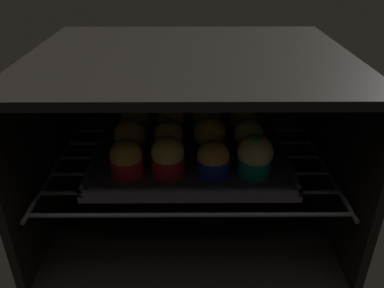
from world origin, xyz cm
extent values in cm
cube|color=black|center=(0.00, 22.00, -0.75)|extent=(59.00, 47.00, 1.50)
cube|color=black|center=(0.00, 22.00, 34.75)|extent=(59.00, 47.00, 1.50)
cube|color=black|center=(0.00, 44.75, 17.00)|extent=(59.00, 1.50, 34.00)
cube|color=black|center=(-28.75, 22.00, 17.00)|extent=(1.50, 47.00, 34.00)
cube|color=black|center=(28.75, 22.00, 17.00)|extent=(1.50, 47.00, 34.00)
cylinder|color=#4C494C|center=(0.00, 3.00, 13.60)|extent=(54.00, 0.80, 0.80)
cylinder|color=#4C494C|center=(0.00, 9.33, 13.60)|extent=(54.00, 0.80, 0.80)
cylinder|color=#4C494C|center=(0.00, 15.67, 13.60)|extent=(54.00, 0.80, 0.80)
cylinder|color=#4C494C|center=(0.00, 22.00, 13.60)|extent=(54.00, 0.80, 0.80)
cylinder|color=#4C494C|center=(0.00, 28.33, 13.60)|extent=(54.00, 0.80, 0.80)
cylinder|color=#4C494C|center=(0.00, 34.67, 13.60)|extent=(54.00, 0.80, 0.80)
cylinder|color=#4C494C|center=(0.00, 41.00, 13.60)|extent=(54.00, 0.80, 0.80)
cylinder|color=#4C494C|center=(-27.00, 22.00, 13.60)|extent=(0.80, 42.00, 0.80)
cylinder|color=#4C494C|center=(27.00, 22.00, 13.60)|extent=(0.80, 42.00, 0.80)
cube|color=#4C4C51|center=(0.00, 20.98, 14.60)|extent=(38.35, 30.57, 1.20)
cube|color=#4C4C51|center=(0.00, 6.09, 15.70)|extent=(38.35, 0.80, 1.00)
cube|color=#4C4C51|center=(0.00, 35.86, 15.70)|extent=(38.35, 0.80, 1.00)
cube|color=#4C4C51|center=(-18.77, 20.98, 15.70)|extent=(0.80, 30.57, 1.00)
cube|color=#4C4C51|center=(18.77, 20.98, 15.70)|extent=(0.80, 30.57, 1.00)
cylinder|color=red|center=(-11.61, 12.98, 16.93)|extent=(6.02, 6.02, 3.46)
sphere|color=gold|center=(-11.61, 12.98, 19.31)|extent=(6.00, 6.00, 6.00)
sphere|color=#28702D|center=(-12.33, 13.00, 20.99)|extent=(1.98, 1.98, 1.98)
cylinder|color=red|center=(-4.03, 13.19, 16.93)|extent=(6.02, 6.02, 3.46)
sphere|color=#DBBC60|center=(-4.03, 13.19, 19.80)|extent=(6.03, 6.03, 6.03)
cylinder|color=#1928B7|center=(4.23, 12.88, 16.93)|extent=(6.02, 6.02, 3.46)
sphere|color=gold|center=(4.23, 12.88, 19.10)|extent=(5.92, 5.92, 5.92)
cylinder|color=#0C8C84|center=(11.83, 13.05, 16.93)|extent=(6.02, 6.02, 3.46)
sphere|color=#E0CC7A|center=(11.83, 13.05, 19.90)|extent=(6.52, 6.52, 6.52)
sphere|color=#28702D|center=(11.56, 12.59, 22.54)|extent=(2.21, 2.21, 2.21)
cylinder|color=#7A238C|center=(-12.03, 21.02, 16.93)|extent=(6.02, 6.02, 3.46)
sphere|color=gold|center=(-12.03, 21.02, 19.49)|extent=(6.38, 6.38, 6.38)
sphere|color=#19511E|center=(-11.00, 21.57, 21.27)|extent=(1.91, 1.91, 1.91)
cylinder|color=red|center=(-4.25, 21.11, 16.93)|extent=(6.02, 6.02, 3.46)
sphere|color=#DBBC60|center=(-4.25, 21.11, 19.43)|extent=(5.86, 5.86, 5.86)
sphere|color=#19511E|center=(-4.26, 21.09, 21.79)|extent=(2.32, 2.32, 2.32)
cylinder|color=#1928B7|center=(3.94, 21.32, 16.93)|extent=(6.02, 6.02, 3.46)
sphere|color=gold|center=(3.94, 21.32, 19.58)|extent=(6.55, 6.55, 6.55)
cylinder|color=#1928B7|center=(11.72, 20.97, 16.93)|extent=(6.02, 6.02, 3.46)
sphere|color=#E0CC7A|center=(11.72, 20.97, 19.57)|extent=(5.93, 5.93, 5.93)
sphere|color=#1E6023|center=(10.69, 21.67, 21.22)|extent=(2.54, 2.54, 2.54)
cylinder|color=silver|center=(-11.82, 28.86, 16.93)|extent=(6.02, 6.02, 3.46)
sphere|color=#DBBC60|center=(-11.82, 28.86, 19.52)|extent=(6.15, 6.15, 6.15)
sphere|color=#1E6023|center=(-12.60, 28.86, 21.46)|extent=(1.89, 1.89, 1.89)
cylinder|color=#1928B7|center=(-4.08, 28.65, 16.93)|extent=(6.02, 6.02, 3.46)
sphere|color=gold|center=(-4.08, 28.65, 19.57)|extent=(6.07, 6.07, 6.07)
sphere|color=#1E6023|center=(-5.19, 28.48, 22.00)|extent=(2.52, 2.52, 2.52)
cylinder|color=#0C8C84|center=(3.69, 29.03, 16.93)|extent=(6.02, 6.02, 3.46)
sphere|color=gold|center=(3.69, 29.03, 19.56)|extent=(6.23, 6.23, 6.23)
sphere|color=#1E6023|center=(3.86, 29.00, 21.45)|extent=(1.90, 1.90, 1.90)
cylinder|color=#1928B7|center=(11.38, 28.55, 16.93)|extent=(6.02, 6.02, 3.46)
sphere|color=#DBBC60|center=(11.38, 28.55, 19.23)|extent=(6.04, 6.04, 6.04)
camera|label=1|loc=(-0.41, -47.81, 54.27)|focal=36.22mm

